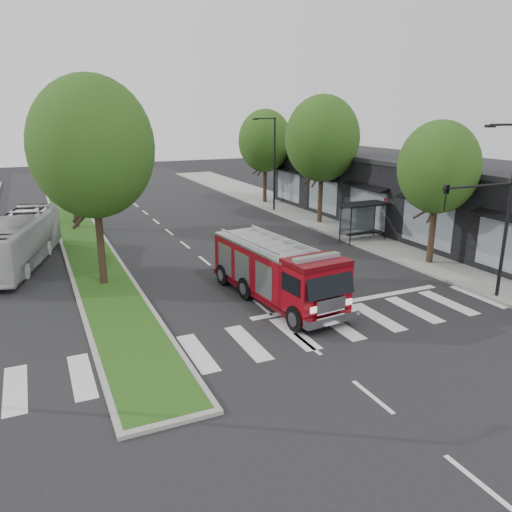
{
  "coord_description": "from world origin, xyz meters",
  "views": [
    {
      "loc": [
        -8.83,
        -18.81,
        8.4
      ],
      "look_at": [
        0.6,
        2.0,
        1.8
      ],
      "focal_mm": 35.0,
      "sensor_mm": 36.0,
      "label": 1
    }
  ],
  "objects": [
    {
      "name": "streetlight_right_near",
      "position": [
        9.61,
        -3.5,
        4.67
      ],
      "size": [
        4.08,
        0.22,
        8.0
      ],
      "color": "black",
      "rests_on": "ground"
    },
    {
      "name": "tree_right_far",
      "position": [
        11.5,
        24.0,
        5.84
      ],
      "size": [
        5.0,
        5.0,
        8.73
      ],
      "color": "black",
      "rests_on": "ground"
    },
    {
      "name": "storefront_row",
      "position": [
        17.0,
        10.0,
        2.5
      ],
      "size": [
        8.0,
        30.0,
        5.0
      ],
      "primitive_type": "cube",
      "color": "black",
      "rests_on": "ground"
    },
    {
      "name": "sidewalk_right",
      "position": [
        12.5,
        10.0,
        0.07
      ],
      "size": [
        5.0,
        80.0,
        0.15
      ],
      "primitive_type": "cube",
      "color": "gray",
      "rests_on": "ground"
    },
    {
      "name": "city_bus",
      "position": [
        -9.85,
        11.49,
        1.43
      ],
      "size": [
        5.08,
        10.52,
        2.86
      ],
      "primitive_type": "imported",
      "rotation": [
        0.0,
        0.0,
        -0.27
      ],
      "color": "silver",
      "rests_on": "ground"
    },
    {
      "name": "tree_right_mid",
      "position": [
        11.5,
        14.0,
        6.49
      ],
      "size": [
        5.6,
        5.6,
        9.72
      ],
      "color": "black",
      "rests_on": "ground"
    },
    {
      "name": "tree_median_near",
      "position": [
        -6.0,
        6.0,
        6.81
      ],
      "size": [
        5.8,
        5.8,
        10.16
      ],
      "color": "black",
      "rests_on": "ground"
    },
    {
      "name": "bus_shelter",
      "position": [
        11.2,
        8.15,
        2.04
      ],
      "size": [
        3.2,
        1.6,
        2.61
      ],
      "color": "black",
      "rests_on": "ground"
    },
    {
      "name": "streetlight_right_far",
      "position": [
        10.35,
        20.0,
        4.48
      ],
      "size": [
        2.11,
        0.2,
        8.0
      ],
      "color": "black",
      "rests_on": "ground"
    },
    {
      "name": "tree_median_far",
      "position": [
        -6.0,
        20.0,
        6.49
      ],
      "size": [
        5.6,
        5.6,
        9.72
      ],
      "color": "black",
      "rests_on": "ground"
    },
    {
      "name": "fire_engine",
      "position": [
        0.97,
        0.53,
        1.39
      ],
      "size": [
        3.34,
        8.59,
        2.91
      ],
      "rotation": [
        0.0,
        0.0,
        0.1
      ],
      "color": "#4E040A",
      "rests_on": "ground"
    },
    {
      "name": "tree_right_near",
      "position": [
        11.5,
        2.0,
        5.51
      ],
      "size": [
        4.4,
        4.4,
        8.05
      ],
      "color": "black",
      "rests_on": "ground"
    },
    {
      "name": "median",
      "position": [
        -6.0,
        18.0,
        0.08
      ],
      "size": [
        3.0,
        50.0,
        0.15
      ],
      "color": "gray",
      "rests_on": "ground"
    },
    {
      "name": "ground",
      "position": [
        0.0,
        0.0,
        0.0
      ],
      "size": [
        140.0,
        140.0,
        0.0
      ],
      "primitive_type": "plane",
      "color": "black",
      "rests_on": "ground"
    }
  ]
}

